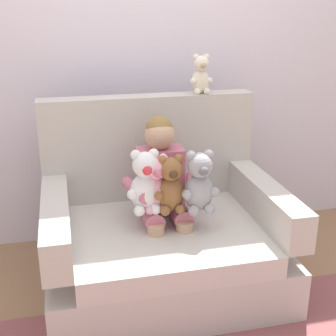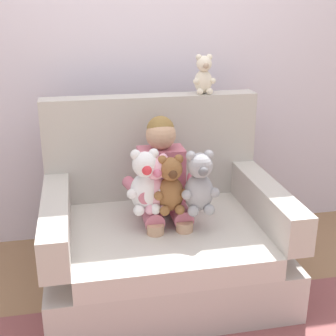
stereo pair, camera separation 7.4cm
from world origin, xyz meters
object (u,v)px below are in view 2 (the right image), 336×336
(armchair, at_px, (162,234))
(seated_child, at_px, (163,183))
(plush_pink, at_px, (156,184))
(plush_brown, at_px, (171,186))
(plush_cream_on_backrest, at_px, (204,75))
(plush_white, at_px, (145,183))
(plush_grey, at_px, (199,184))

(armchair, height_order, seated_child, armchair)
(armchair, xyz_separation_m, plush_pink, (-0.05, -0.10, 0.35))
(seated_child, height_order, plush_brown, seated_child)
(plush_brown, height_order, plush_cream_on_backrest, plush_cream_on_backrest)
(plush_cream_on_backrest, bearing_deg, armchair, -132.80)
(seated_child, height_order, plush_pink, seated_child)
(seated_child, relative_size, plush_pink, 2.58)
(plush_pink, relative_size, plush_brown, 1.00)
(plush_white, bearing_deg, armchair, 65.21)
(plush_cream_on_backrest, bearing_deg, plush_white, -133.97)
(plush_white, bearing_deg, seated_child, 68.72)
(armchair, relative_size, plush_brown, 4.09)
(plush_brown, bearing_deg, plush_white, 173.51)
(seated_child, bearing_deg, plush_brown, -82.48)
(plush_grey, bearing_deg, plush_cream_on_backrest, 86.43)
(plush_brown, xyz_separation_m, plush_cream_on_backrest, (0.30, 0.49, 0.50))
(plush_pink, height_order, plush_brown, same)
(plush_white, xyz_separation_m, plush_cream_on_backrest, (0.43, 0.46, 0.48))
(plush_pink, relative_size, plush_grey, 0.92)
(seated_child, xyz_separation_m, plush_white, (-0.12, -0.13, 0.06))
(armchair, distance_m, plush_brown, 0.38)
(seated_child, bearing_deg, plush_white, -129.98)
(armchair, bearing_deg, plush_pink, -118.05)
(plush_grey, distance_m, plush_brown, 0.15)
(plush_cream_on_backrest, bearing_deg, plush_pink, -130.13)
(plush_pink, xyz_separation_m, plush_brown, (0.08, -0.03, 0.00))
(plush_brown, xyz_separation_m, plush_white, (-0.13, 0.03, 0.01))
(plush_white, bearing_deg, plush_brown, 8.78)
(plush_brown, bearing_deg, plush_cream_on_backrest, 65.53)
(plush_grey, bearing_deg, plush_white, 179.94)
(armchair, distance_m, plush_grey, 0.44)
(armchair, relative_size, plush_pink, 4.09)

